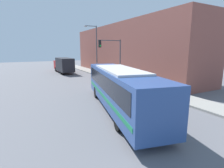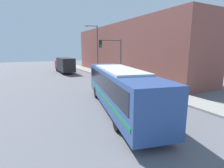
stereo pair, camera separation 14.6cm
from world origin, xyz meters
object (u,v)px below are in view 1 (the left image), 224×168
(city_bus, at_px, (119,86))
(parking_meter, at_px, (133,78))
(traffic_light_pole, at_px, (113,53))
(street_lamp, at_px, (95,46))
(delivery_truck, at_px, (64,65))
(fire_hydrant, at_px, (155,88))

(city_bus, height_order, parking_meter, city_bus)
(traffic_light_pole, height_order, street_lamp, street_lamp)
(street_lamp, bearing_deg, delivery_truck, 132.01)
(delivery_truck, bearing_deg, city_bus, -93.03)
(traffic_light_pole, relative_size, parking_meter, 4.40)
(parking_meter, height_order, street_lamp, street_lamp)
(city_bus, bearing_deg, fire_hydrant, 37.08)
(city_bus, distance_m, street_lamp, 19.18)
(delivery_truck, height_order, fire_hydrant, delivery_truck)
(delivery_truck, distance_m, traffic_light_pole, 13.93)
(fire_hydrant, distance_m, traffic_light_pole, 8.06)
(street_lamp, bearing_deg, traffic_light_pole, -96.42)
(parking_meter, distance_m, street_lamp, 12.14)
(fire_hydrant, relative_size, traffic_light_pole, 0.14)
(delivery_truck, relative_size, traffic_light_pole, 1.50)
(city_bus, distance_m, traffic_light_pole, 11.12)
(delivery_truck, relative_size, street_lamp, 1.01)
(city_bus, xyz_separation_m, fire_hydrant, (5.75, 2.55, -1.24))
(delivery_truck, height_order, street_lamp, street_lamp)
(city_bus, relative_size, delivery_truck, 1.47)
(delivery_truck, height_order, traffic_light_pole, traffic_light_pole)
(city_bus, height_order, delivery_truck, city_bus)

